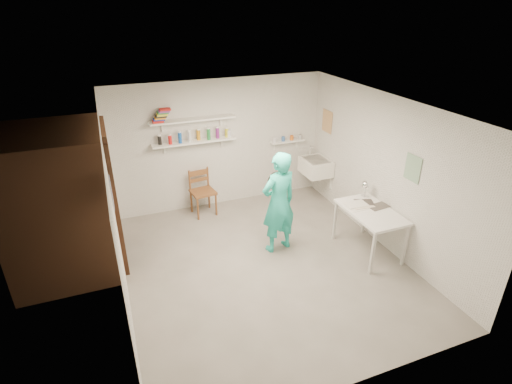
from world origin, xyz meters
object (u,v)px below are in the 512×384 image
object	(u,v)px
desk_lamp	(366,184)
work_table	(368,231)
man	(279,203)
wall_clock	(276,181)
belfast_sink	(316,167)
wooden_chair	(203,192)

from	to	relation	value
desk_lamp	work_table	bearing A→B (deg)	-112.42
man	desk_lamp	bearing A→B (deg)	162.69
wall_clock	work_table	world-z (taller)	wall_clock
man	wall_clock	world-z (taller)	man
work_table	desk_lamp	distance (m)	0.75
desk_lamp	belfast_sink	bearing A→B (deg)	92.72
belfast_sink	desk_lamp	xyz separation A→B (m)	(0.07, -1.49, 0.25)
desk_lamp	man	bearing A→B (deg)	174.21
wooden_chair	desk_lamp	size ratio (longest dim) A/B	6.51
belfast_sink	desk_lamp	world-z (taller)	desk_lamp
wall_clock	wooden_chair	world-z (taller)	wall_clock
work_table	desk_lamp	bearing A→B (deg)	67.58
belfast_sink	wooden_chair	xyz separation A→B (m)	(-2.21, 0.21, -0.25)
wooden_chair	wall_clock	bearing A→B (deg)	-65.06
man	desk_lamp	xyz separation A→B (m)	(1.47, -0.15, 0.13)
wall_clock	work_table	distance (m)	1.65
wooden_chair	work_table	distance (m)	3.00
wall_clock	wooden_chair	distance (m)	1.72
belfast_sink	work_table	xyz separation A→B (m)	(-0.11, -1.93, -0.33)
man	wooden_chair	distance (m)	1.80
wall_clock	work_table	size ratio (longest dim) A/B	0.27
man	desk_lamp	distance (m)	1.48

